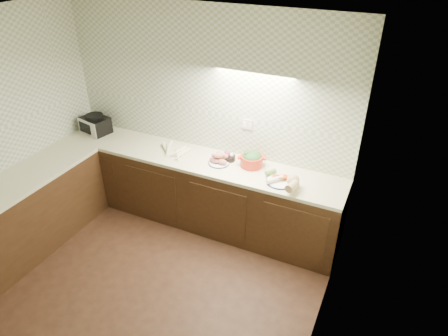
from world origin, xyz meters
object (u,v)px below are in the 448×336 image
at_px(dutch_oven, 252,159).
at_px(veg_plate, 286,180).
at_px(sweet_potato_plate, 219,159).
at_px(onion_bowl, 228,157).
at_px(toaster_oven, 95,124).
at_px(parsnip_pile, 170,151).

bearing_deg(dutch_oven, veg_plate, -43.85).
distance_m(sweet_potato_plate, onion_bowl, 0.13).
height_order(onion_bowl, veg_plate, veg_plate).
relative_size(onion_bowl, veg_plate, 0.34).
distance_m(toaster_oven, veg_plate, 2.68).
bearing_deg(onion_bowl, sweet_potato_plate, -118.39).
bearing_deg(veg_plate, dutch_oven, 156.79).
xyz_separation_m(toaster_oven, dutch_oven, (2.20, 0.06, -0.03)).
height_order(sweet_potato_plate, veg_plate, sweet_potato_plate).
bearing_deg(dutch_oven, onion_bowl, 157.80).
relative_size(parsnip_pile, onion_bowl, 2.36).
relative_size(toaster_oven, parsnip_pile, 1.07).
bearing_deg(toaster_oven, onion_bowl, 13.97).
height_order(onion_bowl, dutch_oven, dutch_oven).
xyz_separation_m(sweet_potato_plate, dutch_oven, (0.36, 0.11, 0.03)).
xyz_separation_m(onion_bowl, dutch_oven, (0.30, -0.01, 0.04)).
bearing_deg(sweet_potato_plate, onion_bowl, 61.61).
bearing_deg(toaster_oven, veg_plate, 8.83).
bearing_deg(veg_plate, sweet_potato_plate, 173.43).
bearing_deg(parsnip_pile, toaster_oven, 176.36).
distance_m(parsnip_pile, onion_bowl, 0.72).
relative_size(parsnip_pile, sweet_potato_plate, 1.55).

